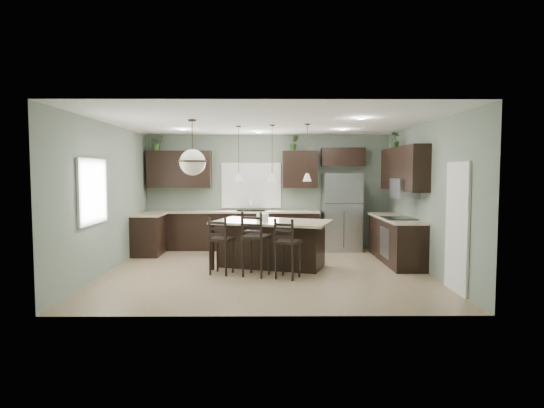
{
  "coord_description": "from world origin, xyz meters",
  "views": [
    {
      "loc": [
        0.04,
        -8.56,
        1.88
      ],
      "look_at": [
        0.1,
        0.4,
        1.25
      ],
      "focal_mm": 30.0,
      "sensor_mm": 36.0,
      "label": 1
    }
  ],
  "objects_px": {
    "kitchen_island": "(272,244)",
    "bar_stool_center": "(256,244)",
    "refrigerator": "(341,212)",
    "bar_stool_right": "(288,248)",
    "serving_dish": "(263,217)",
    "plant_back_left": "(157,143)",
    "bar_stool_left": "(221,245)"
  },
  "relations": [
    {
      "from": "kitchen_island",
      "to": "bar_stool_center",
      "type": "distance_m",
      "value": 0.84
    },
    {
      "from": "refrigerator",
      "to": "bar_stool_right",
      "type": "distance_m",
      "value": 3.29
    },
    {
      "from": "kitchen_island",
      "to": "serving_dish",
      "type": "height_order",
      "value": "serving_dish"
    },
    {
      "from": "refrigerator",
      "to": "serving_dish",
      "type": "height_order",
      "value": "refrigerator"
    },
    {
      "from": "plant_back_left",
      "to": "bar_stool_left",
      "type": "bearing_deg",
      "value": -56.91
    },
    {
      "from": "serving_dish",
      "to": "bar_stool_left",
      "type": "relative_size",
      "value": 0.22
    },
    {
      "from": "refrigerator",
      "to": "plant_back_left",
      "type": "height_order",
      "value": "plant_back_left"
    },
    {
      "from": "kitchen_island",
      "to": "plant_back_left",
      "type": "distance_m",
      "value": 4.15
    },
    {
      "from": "bar_stool_left",
      "to": "bar_stool_center",
      "type": "distance_m",
      "value": 0.67
    },
    {
      "from": "bar_stool_center",
      "to": "bar_stool_right",
      "type": "xyz_separation_m",
      "value": [
        0.56,
        -0.18,
        -0.06
      ]
    },
    {
      "from": "refrigerator",
      "to": "serving_dish",
      "type": "bearing_deg",
      "value": -134.25
    },
    {
      "from": "refrigerator",
      "to": "bar_stool_center",
      "type": "height_order",
      "value": "refrigerator"
    },
    {
      "from": "bar_stool_left",
      "to": "plant_back_left",
      "type": "distance_m",
      "value": 3.95
    },
    {
      "from": "bar_stool_left",
      "to": "bar_stool_right",
      "type": "xyz_separation_m",
      "value": [
        1.2,
        -0.36,
        0.0
      ]
    },
    {
      "from": "bar_stool_right",
      "to": "plant_back_left",
      "type": "distance_m",
      "value": 4.86
    },
    {
      "from": "kitchen_island",
      "to": "bar_stool_left",
      "type": "relative_size",
      "value": 2.08
    },
    {
      "from": "kitchen_island",
      "to": "bar_stool_center",
      "type": "bearing_deg",
      "value": -93.13
    },
    {
      "from": "refrigerator",
      "to": "bar_stool_left",
      "type": "relative_size",
      "value": 1.73
    },
    {
      "from": "kitchen_island",
      "to": "plant_back_left",
      "type": "xyz_separation_m",
      "value": [
        -2.78,
        2.23,
        2.12
      ]
    },
    {
      "from": "kitchen_island",
      "to": "bar_stool_left",
      "type": "bearing_deg",
      "value": -129.65
    },
    {
      "from": "bar_stool_left",
      "to": "bar_stool_center",
      "type": "xyz_separation_m",
      "value": [
        0.64,
        -0.18,
        0.06
      ]
    },
    {
      "from": "bar_stool_center",
      "to": "plant_back_left",
      "type": "relative_size",
      "value": 3.3
    },
    {
      "from": "serving_dish",
      "to": "kitchen_island",
      "type": "bearing_deg",
      "value": -17.73
    },
    {
      "from": "bar_stool_center",
      "to": "plant_back_left",
      "type": "xyz_separation_m",
      "value": [
        -2.49,
        3.01,
        1.99
      ]
    },
    {
      "from": "serving_dish",
      "to": "bar_stool_right",
      "type": "relative_size",
      "value": 0.22
    },
    {
      "from": "bar_stool_center",
      "to": "plant_back_left",
      "type": "bearing_deg",
      "value": 151.39
    },
    {
      "from": "refrigerator",
      "to": "plant_back_left",
      "type": "xyz_separation_m",
      "value": [
        -4.47,
        0.25,
        1.66
      ]
    },
    {
      "from": "kitchen_island",
      "to": "bar_stool_center",
      "type": "height_order",
      "value": "bar_stool_center"
    },
    {
      "from": "serving_dish",
      "to": "bar_stool_right",
      "type": "height_order",
      "value": "bar_stool_right"
    },
    {
      "from": "bar_stool_left",
      "to": "plant_back_left",
      "type": "relative_size",
      "value": 2.97
    },
    {
      "from": "bar_stool_left",
      "to": "kitchen_island",
      "type": "bearing_deg",
      "value": 51.05
    },
    {
      "from": "bar_stool_right",
      "to": "kitchen_island",
      "type": "bearing_deg",
      "value": 130.96
    }
  ]
}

